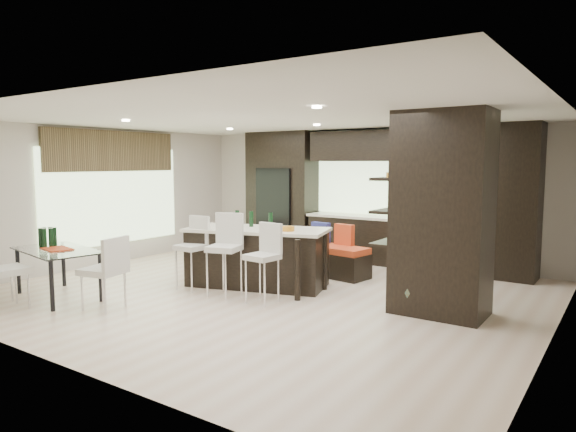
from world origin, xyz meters
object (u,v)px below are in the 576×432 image
Objects in this scene: dining_table at (58,274)px; chair_near at (6,276)px; chair_end at (103,276)px; floor_vase at (414,267)px; stool_left at (191,260)px; kitchen_island at (257,257)px; stool_right at (262,271)px; bench at (331,260)px; stool_mid at (224,263)px.

chair_near is (0.00, -0.76, 0.11)m from dining_table.
chair_end is at bearing 40.16° from chair_near.
chair_end is (-3.62, -2.23, -0.16)m from floor_vase.
stool_left is 3.48m from floor_vase.
stool_right is at bearing -65.19° from kitchen_island.
floor_vase reaches higher than stool_left.
bench is 1.50× the size of chair_near.
chair_near is (-2.02, -2.22, -0.04)m from stool_mid.
dining_table is 1.60× the size of chair_near.
floor_vase reaches higher than kitchen_island.
floor_vase reaches higher than dining_table.
stool_left is 0.71m from stool_mid.
chair_end is at bearing -97.99° from stool_left.
dining_table is at bearing -154.62° from floor_vase.
stool_right is 2.20m from chair_end.
bench is at bearing 57.73° from stool_mid.
floor_vase is at bearing -70.31° from chair_end.
stool_mid is at bearing -173.17° from stool_right.
stool_mid is (-0.00, -0.82, 0.03)m from kitchen_island.
kitchen_island is 2.46× the size of stool_right.
dining_table is (-2.72, -1.48, -0.10)m from stool_right.
chair_near is at bearing -148.48° from stool_mid.
dining_table is at bearing -160.33° from stool_mid.
kitchen_island is 2.69m from floor_vase.
stool_left is (-0.70, -0.80, -0.00)m from kitchen_island.
stool_left is 1.98m from dining_table.
stool_left is 1.41m from stool_right.
stool_mid is at bearing -97.36° from bench.
chair_near is at bearing -79.21° from dining_table.
bench is at bearing 64.71° from dining_table.
floor_vase is 0.83× the size of dining_table.
bench is at bearing 145.90° from floor_vase.
chair_near reaches higher than stool_right.
stool_mid is at bearing -106.59° from kitchen_island.
chair_near is 1.33m from chair_end.
stool_mid reaches higher than kitchen_island.
chair_end is (-0.93, -2.28, -0.01)m from kitchen_island.
stool_right is 2.16m from bench.
kitchen_island is at bearing 49.38° from stool_left.
floor_vase is 5.58m from chair_near.
chair_near is 1.01× the size of chair_end.
floor_vase reaches higher than chair_near.
chair_end is at bearing -104.47° from bench.
floor_vase is 5.22m from dining_table.
kitchen_island is 2.42× the size of stool_left.
bench is at bearing 58.98° from stool_left.
kitchen_island is 1.62× the size of bench.
stool_left is at bearing 64.79° from chair_near.
stool_mid is (0.70, -0.02, 0.03)m from stool_left.
kitchen_island is at bearing 59.22° from dining_table.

